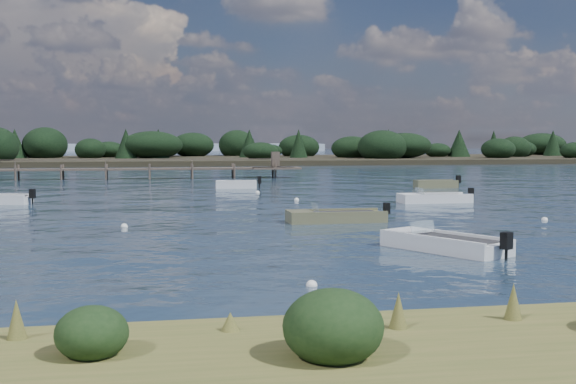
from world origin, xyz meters
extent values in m
plane|color=#172637|center=(0.00, 60.00, 0.00)|extent=(400.00, 400.00, 0.00)
cube|color=black|center=(0.00, -12.20, 0.00)|extent=(160.00, 0.60, 0.30)
cube|color=silver|center=(-1.84, 32.29, 0.11)|extent=(3.43, 1.69, 0.77)
cube|color=silver|center=(-3.09, 32.43, 0.56)|extent=(0.92, 1.27, 0.15)
cube|color=#262629|center=(-1.58, 32.26, 0.47)|extent=(2.35, 1.30, 0.13)
cube|color=silver|center=(-1.91, 31.70, 0.56)|extent=(3.29, 0.51, 0.15)
cube|color=silver|center=(-1.77, 32.88, 0.56)|extent=(3.29, 0.51, 0.15)
cube|color=black|center=(0.04, 32.07, 0.69)|extent=(0.35, 0.41, 0.61)
cylinder|color=black|center=(0.04, 32.07, 0.17)|extent=(0.12, 0.12, 0.61)
cube|color=silver|center=(-17.66, 20.59, 0.11)|extent=(3.60, 2.18, 0.74)
cube|color=#262629|center=(-17.40, 20.52, 0.45)|extent=(2.49, 1.64, 0.13)
cube|color=silver|center=(-17.50, 21.19, 0.54)|extent=(3.28, 0.99, 0.15)
cube|color=black|center=(-15.81, 20.10, 0.66)|extent=(0.38, 0.42, 0.58)
cylinder|color=black|center=(-15.81, 20.10, 0.16)|extent=(0.13, 0.13, 0.58)
cube|color=silver|center=(1.90, -2.05, 0.10)|extent=(3.77, 4.99, 0.72)
cube|color=silver|center=(1.06, -0.47, 0.52)|extent=(1.92, 1.74, 0.14)
cube|color=#262629|center=(2.08, -2.39, 0.44)|extent=(2.75, 3.49, 0.12)
cube|color=silver|center=(1.18, -2.44, 0.52)|extent=(2.33, 4.23, 0.14)
cube|color=silver|center=(2.62, -1.67, 0.52)|extent=(2.33, 4.23, 0.14)
cube|color=black|center=(3.12, -4.34, 0.65)|extent=(0.44, 0.42, 0.57)
cylinder|color=black|center=(3.12, -4.34, 0.15)|extent=(0.14, 0.14, 0.57)
cube|color=silver|center=(1.41, -1.14, 0.77)|extent=(1.19, 0.73, 0.43)
cube|color=silver|center=(9.06, 16.73, 0.10)|extent=(4.53, 1.76, 0.70)
cube|color=silver|center=(7.34, 16.71, 0.51)|extent=(1.10, 1.55, 0.14)
cube|color=#262629|center=(9.42, 16.74, 0.43)|extent=(3.08, 1.40, 0.12)
cube|color=silver|center=(9.06, 15.94, 0.51)|extent=(4.51, 0.17, 0.14)
cube|color=silver|center=(9.05, 17.52, 0.51)|extent=(4.51, 0.17, 0.14)
cube|color=black|center=(11.53, 16.76, 0.63)|extent=(0.28, 0.34, 0.55)
cylinder|color=black|center=(11.53, 16.76, 0.15)|extent=(0.10, 0.10, 0.55)
cube|color=silver|center=(8.06, 16.72, 0.75)|extent=(0.17, 1.23, 0.42)
cube|color=#706E4B|center=(14.36, 29.72, 0.11)|extent=(3.47, 1.49, 0.80)
cube|color=#706E4B|center=(13.06, 29.77, 0.58)|extent=(0.87, 1.26, 0.16)
cube|color=#262629|center=(14.63, 29.71, 0.49)|extent=(2.36, 1.18, 0.14)
cube|color=#706E4B|center=(14.34, 29.10, 0.58)|extent=(3.42, 0.26, 0.16)
cube|color=#706E4B|center=(14.38, 30.33, 0.58)|extent=(3.42, 0.26, 0.16)
cube|color=black|center=(16.32, 29.64, 0.72)|extent=(0.33, 0.40, 0.63)
cylinder|color=black|center=(16.32, 29.64, 0.17)|extent=(0.12, 0.12, 0.63)
cube|color=#706E4B|center=(0.28, 7.47, 0.10)|extent=(4.71, 1.77, 0.69)
cube|color=#706E4B|center=(-1.51, 7.46, 0.50)|extent=(1.13, 1.59, 0.14)
cube|color=#262629|center=(0.66, 7.47, 0.42)|extent=(3.20, 1.41, 0.12)
cube|color=#706E4B|center=(0.28, 6.64, 0.50)|extent=(4.71, 0.12, 0.14)
cube|color=#706E4B|center=(0.28, 8.29, 0.50)|extent=(4.71, 0.12, 0.14)
cube|color=black|center=(2.85, 7.47, 0.62)|extent=(0.27, 0.33, 0.54)
cylinder|color=black|center=(2.85, 7.47, 0.15)|extent=(0.10, 0.10, 0.54)
cube|color=silver|center=(-0.75, 7.47, 0.74)|extent=(0.15, 1.27, 0.41)
sphere|color=white|center=(-4.13, -7.30, 0.00)|extent=(0.32, 0.32, 0.32)
sphere|color=white|center=(10.63, 6.29, 0.00)|extent=(0.32, 0.32, 0.32)
sphere|color=white|center=(-9.75, 7.27, 0.00)|extent=(0.32, 0.32, 0.32)
sphere|color=white|center=(-0.81, 27.12, 0.00)|extent=(0.32, 0.32, 0.32)
sphere|color=white|center=(0.80, 20.08, 0.00)|extent=(0.32, 0.32, 0.32)
cube|color=brown|center=(4.00, 48.00, 1.00)|extent=(5.00, 3.20, 0.18)
cube|color=brown|center=(4.00, 48.00, 1.90)|extent=(0.80, 0.80, 1.60)
cylinder|color=brown|center=(-21.73, 47.15, 0.40)|extent=(0.20, 0.20, 2.20)
cylinder|color=brown|center=(-21.73, 48.85, 0.40)|extent=(0.20, 0.20, 2.20)
cylinder|color=brown|center=(-17.47, 47.15, 0.40)|extent=(0.20, 0.20, 2.20)
cylinder|color=brown|center=(-17.47, 48.85, 0.40)|extent=(0.20, 0.20, 2.20)
cylinder|color=brown|center=(-13.20, 47.15, 0.40)|extent=(0.20, 0.20, 2.20)
cylinder|color=brown|center=(-13.20, 48.85, 0.40)|extent=(0.20, 0.20, 2.20)
cylinder|color=brown|center=(-8.93, 47.15, 0.40)|extent=(0.20, 0.20, 2.20)
cylinder|color=brown|center=(-8.93, 48.85, 0.40)|extent=(0.20, 0.20, 2.20)
cylinder|color=brown|center=(-4.67, 47.15, 0.40)|extent=(0.20, 0.20, 2.20)
cylinder|color=brown|center=(-4.67, 48.85, 0.40)|extent=(0.20, 0.20, 2.20)
cylinder|color=brown|center=(-0.40, 47.15, 0.40)|extent=(0.20, 0.20, 2.20)
cylinder|color=brown|center=(-0.40, 48.85, 0.40)|extent=(0.20, 0.20, 2.20)
cylinder|color=brown|center=(3.87, 47.15, 0.40)|extent=(0.20, 0.20, 2.20)
cylinder|color=brown|center=(3.87, 48.85, 0.40)|extent=(0.20, 0.20, 2.20)
cube|color=black|center=(25.00, 100.00, 0.00)|extent=(190.00, 40.00, 1.60)
ellipsoid|color=black|center=(25.00, 100.00, 2.80)|extent=(180.50, 36.00, 4.40)
camera|label=1|loc=(-8.28, -26.35, 4.00)|focal=45.00mm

